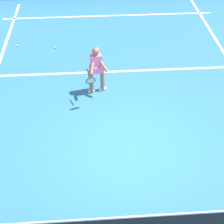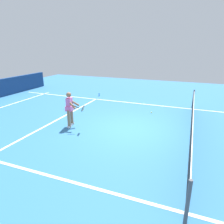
{
  "view_description": "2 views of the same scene",
  "coord_description": "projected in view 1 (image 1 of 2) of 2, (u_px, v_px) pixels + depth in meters",
  "views": [
    {
      "loc": [
        0.78,
        5.8,
        6.35
      ],
      "look_at": [
        0.34,
        -0.54,
        0.8
      ],
      "focal_mm": 53.21,
      "sensor_mm": 36.0,
      "label": 1
    },
    {
      "loc": [
        7.85,
        2.35,
        3.44
      ],
      "look_at": [
        0.43,
        -0.59,
        0.81
      ],
      "focal_mm": 32.35,
      "sensor_mm": 36.0,
      "label": 2
    }
  ],
  "objects": [
    {
      "name": "ground_plane",
      "position": [
        126.0,
        149.0,
        8.58
      ],
      "size": [
        26.94,
        26.94,
        0.0
      ],
      "primitive_type": "plane",
      "color": "teal"
    },
    {
      "name": "service_line_marking",
      "position": [
        116.0,
        71.0,
        11.24
      ],
      "size": [
        8.11,
        0.1,
        0.01
      ],
      "primitive_type": "cube",
      "color": "white",
      "rests_on": "ground"
    },
    {
      "name": "tennis_ball_mid",
      "position": [
        17.0,
        45.0,
        12.49
      ],
      "size": [
        0.07,
        0.07,
        0.07
      ],
      "primitive_type": "sphere",
      "color": "#D1E533",
      "rests_on": "ground"
    },
    {
      "name": "baseline_marking",
      "position": [
        108.0,
        16.0,
        14.48
      ],
      "size": [
        9.11,
        0.1,
        0.01
      ],
      "primitive_type": "cube",
      "color": "white",
      "rests_on": "ground"
    },
    {
      "name": "tennis_player",
      "position": [
        96.0,
        69.0,
        9.84
      ],
      "size": [
        0.69,
        1.04,
        1.55
      ],
      "color": "#8C6647",
      "rests_on": "ground"
    },
    {
      "name": "tennis_ball_near",
      "position": [
        55.0,
        48.0,
        12.37
      ],
      "size": [
        0.07,
        0.07,
        0.07
      ],
      "primitive_type": "sphere",
      "color": "#D1E533",
      "rests_on": "ground"
    }
  ]
}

